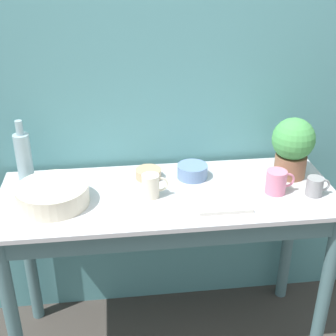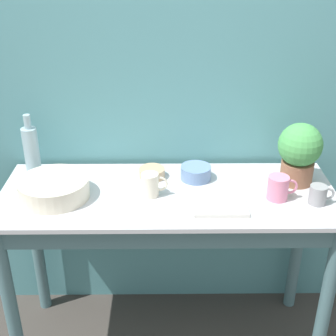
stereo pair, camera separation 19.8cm
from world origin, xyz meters
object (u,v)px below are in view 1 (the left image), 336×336
(bottle_tall, at_px, (24,157))
(mug_pink, at_px, (277,182))
(mug_grey, at_px, (315,186))
(bowl_small_blue, at_px, (192,171))
(tray_board, at_px, (222,201))
(bowl_wash_large, at_px, (53,195))
(potted_plant, at_px, (293,145))
(mug_cream, at_px, (151,186))
(bowl_small_tan, at_px, (149,174))

(bottle_tall, xyz_separation_m, mug_pink, (1.09, -0.23, -0.07))
(mug_grey, xyz_separation_m, mug_pink, (-0.16, 0.04, 0.01))
(bottle_tall, bearing_deg, bowl_small_blue, -4.01)
(mug_grey, bearing_deg, tray_board, -177.97)
(bowl_wash_large, bearing_deg, potted_plant, 6.54)
(mug_grey, relative_size, mug_cream, 0.92)
(potted_plant, xyz_separation_m, bowl_small_blue, (-0.45, 0.04, -0.12))
(potted_plant, distance_m, tray_board, 0.44)
(potted_plant, relative_size, mug_pink, 2.21)
(bottle_tall, relative_size, mug_cream, 2.59)
(mug_grey, xyz_separation_m, mug_cream, (-0.70, 0.07, 0.01))
(bottle_tall, xyz_separation_m, mug_cream, (0.55, -0.20, -0.07))
(bowl_wash_large, relative_size, mug_grey, 2.86)
(potted_plant, height_order, mug_cream, potted_plant)
(bowl_small_blue, height_order, tray_board, bowl_small_blue)
(bottle_tall, xyz_separation_m, bowl_small_tan, (0.55, -0.04, -0.10))
(bowl_wash_large, height_order, mug_pink, mug_pink)
(potted_plant, distance_m, bowl_wash_large, 1.08)
(potted_plant, bearing_deg, mug_grey, -76.24)
(mug_cream, distance_m, mug_pink, 0.54)
(mug_cream, relative_size, tray_board, 0.51)
(bowl_small_blue, bearing_deg, mug_pink, -28.34)
(potted_plant, bearing_deg, bowl_wash_large, -173.46)
(bowl_small_tan, relative_size, tray_board, 0.53)
(bowl_small_tan, xyz_separation_m, tray_board, (0.29, -0.25, -0.01))
(bowl_small_tan, bearing_deg, mug_grey, -18.99)
(bowl_wash_large, height_order, bowl_small_tan, bowl_wash_large)
(mug_pink, bearing_deg, mug_cream, 176.69)
(bowl_small_blue, bearing_deg, tray_board, -70.40)
(tray_board, bearing_deg, bowl_small_blue, 109.60)
(potted_plant, xyz_separation_m, mug_grey, (0.05, -0.19, -0.11))
(mug_cream, relative_size, bowl_small_blue, 0.82)
(bowl_small_blue, distance_m, tray_board, 0.25)
(mug_cream, bearing_deg, bowl_small_blue, 36.55)
(mug_cream, distance_m, bowl_small_tan, 0.17)
(bottle_tall, relative_size, bowl_small_tan, 2.48)
(mug_grey, bearing_deg, mug_pink, 165.74)
(mug_grey, height_order, bowl_small_tan, mug_grey)
(mug_grey, bearing_deg, bowl_small_blue, 155.86)
(bottle_tall, bearing_deg, mug_cream, -20.32)
(bowl_small_blue, bearing_deg, mug_grey, -24.14)
(bowl_small_tan, bearing_deg, tray_board, -41.71)
(bottle_tall, distance_m, bowl_small_blue, 0.76)
(bowl_wash_large, bearing_deg, bowl_small_blue, 14.48)
(bowl_small_blue, bearing_deg, bowl_small_tan, 175.00)
(bowl_small_tan, bearing_deg, bottle_tall, 176.35)
(bowl_wash_large, relative_size, mug_cream, 2.63)
(bowl_small_tan, bearing_deg, mug_pink, -20.33)
(bowl_wash_large, height_order, tray_board, bowl_wash_large)
(mug_cream, distance_m, bowl_small_blue, 0.25)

